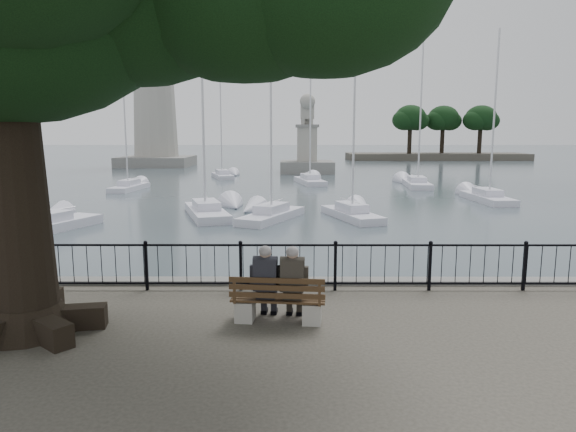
{
  "coord_description": "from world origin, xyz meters",
  "views": [
    {
      "loc": [
        0.03,
        -8.04,
        3.28
      ],
      "look_at": [
        0.0,
        2.5,
        1.6
      ],
      "focal_mm": 32.0,
      "sensor_mm": 36.0,
      "label": 1
    }
  ],
  "objects_px": {
    "person_right": "(293,286)",
    "lighthouse": "(154,76)",
    "bench": "(278,305)",
    "person_left": "(266,285)",
    "lion_monument": "(307,153)"
  },
  "relations": [
    {
      "from": "person_right",
      "to": "lighthouse",
      "type": "bearing_deg",
      "value": 106.44
    },
    {
      "from": "bench",
      "to": "person_right",
      "type": "xyz_separation_m",
      "value": [
        0.26,
        0.07,
        0.33
      ]
    },
    {
      "from": "person_left",
      "to": "lion_monument",
      "type": "height_order",
      "value": "lion_monument"
    },
    {
      "from": "person_right",
      "to": "lion_monument",
      "type": "xyz_separation_m",
      "value": [
        1.91,
        49.24,
        0.55
      ]
    },
    {
      "from": "bench",
      "to": "lighthouse",
      "type": "relative_size",
      "value": 0.06
    },
    {
      "from": "person_right",
      "to": "lion_monument",
      "type": "distance_m",
      "value": 49.28
    },
    {
      "from": "lighthouse",
      "to": "lion_monument",
      "type": "xyz_separation_m",
      "value": [
        20.0,
        -12.07,
        -9.79
      ]
    },
    {
      "from": "bench",
      "to": "lion_monument",
      "type": "relative_size",
      "value": 0.19
    },
    {
      "from": "person_right",
      "to": "lion_monument",
      "type": "height_order",
      "value": "lion_monument"
    },
    {
      "from": "person_left",
      "to": "person_right",
      "type": "distance_m",
      "value": 0.47
    },
    {
      "from": "bench",
      "to": "person_left",
      "type": "height_order",
      "value": "person_left"
    },
    {
      "from": "person_left",
      "to": "person_right",
      "type": "relative_size",
      "value": 1.0
    },
    {
      "from": "lion_monument",
      "to": "person_left",
      "type": "bearing_deg",
      "value": -92.77
    },
    {
      "from": "bench",
      "to": "person_right",
      "type": "height_order",
      "value": "person_right"
    },
    {
      "from": "lighthouse",
      "to": "lion_monument",
      "type": "relative_size",
      "value": 3.27
    }
  ]
}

